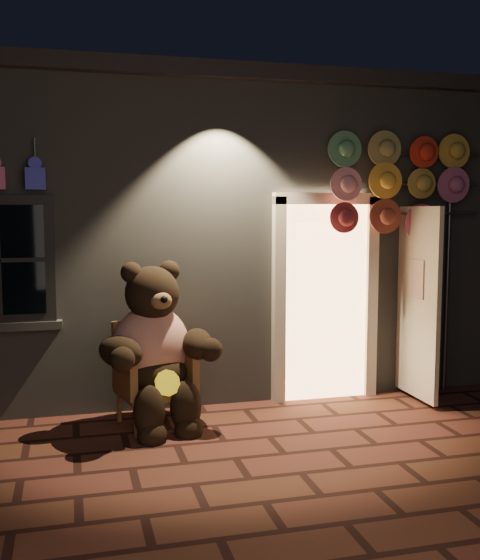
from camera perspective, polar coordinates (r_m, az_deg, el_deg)
name	(u,v)px	position (r m, az deg, el deg)	size (l,w,h in m)	color
ground	(236,458)	(5.52, -0.38, -15.27)	(60.00, 60.00, 0.00)	#552720
shop_building	(164,230)	(9.06, -6.62, 4.33)	(7.30, 5.95, 3.51)	slate
wicker_armchair	(152,373)	(6.29, -7.69, -8.02)	(0.77, 0.73, 0.96)	#97673A
teddy_bear	(155,350)	(6.12, -7.41, -6.06)	(1.15, 1.01, 1.62)	red
hat_rack	(400,183)	(7.11, 13.74, 8.18)	(1.75, 0.22, 2.83)	#59595E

